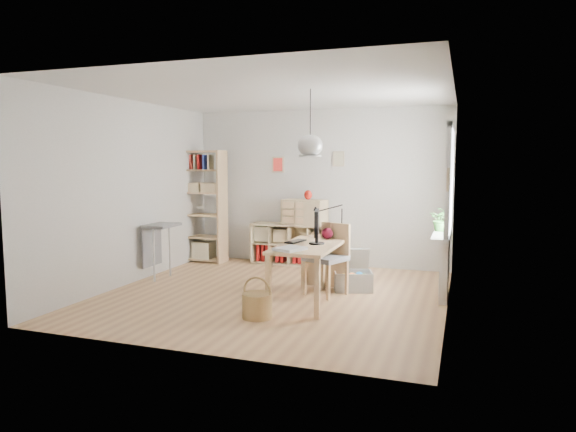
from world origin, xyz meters
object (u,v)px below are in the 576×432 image
(storage_chest, at_px, (353,277))
(desk, at_px, (310,251))
(monitor, at_px, (317,225))
(cube_shelf, at_px, (290,247))
(chair, at_px, (329,254))
(drawer_chest, at_px, (304,212))
(tall_bookshelf, at_px, (203,202))

(storage_chest, bearing_deg, desk, -135.04)
(monitor, bearing_deg, cube_shelf, 102.88)
(cube_shelf, xyz_separation_m, storage_chest, (1.43, -1.45, -0.12))
(cube_shelf, distance_m, monitor, 2.57)
(desk, relative_size, cube_shelf, 1.07)
(chair, bearing_deg, storage_chest, 76.06)
(desk, relative_size, monitor, 3.02)
(chair, relative_size, drawer_chest, 1.28)
(cube_shelf, xyz_separation_m, tall_bookshelf, (-1.56, -0.28, 0.79))
(monitor, bearing_deg, chair, 68.50)
(desk, height_order, cube_shelf, desk)
(chair, bearing_deg, monitor, -74.52)
(chair, xyz_separation_m, storage_chest, (0.27, 0.35, -0.37))
(desk, bearing_deg, monitor, 13.09)
(monitor, distance_m, drawer_chest, 2.33)
(storage_chest, relative_size, drawer_chest, 0.95)
(cube_shelf, distance_m, tall_bookshelf, 1.77)
(desk, distance_m, storage_chest, 1.00)
(chair, height_order, drawer_chest, drawer_chest)
(storage_chest, distance_m, monitor, 1.16)
(drawer_chest, bearing_deg, desk, -60.40)
(desk, height_order, tall_bookshelf, tall_bookshelf)
(storage_chest, xyz_separation_m, monitor, (-0.32, -0.76, 0.81))
(cube_shelf, height_order, chair, chair)
(desk, distance_m, tall_bookshelf, 3.27)
(cube_shelf, bearing_deg, desk, -65.39)
(chair, xyz_separation_m, drawer_chest, (-0.89, 1.76, 0.38))
(tall_bookshelf, xyz_separation_m, drawer_chest, (1.84, 0.24, -0.15))
(monitor, bearing_deg, desk, 179.34)
(cube_shelf, relative_size, chair, 1.45)
(chair, height_order, storage_chest, chair)
(tall_bookshelf, height_order, monitor, tall_bookshelf)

